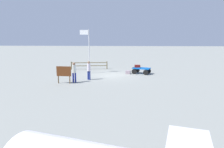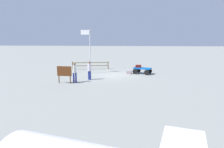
{
  "view_description": "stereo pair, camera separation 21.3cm",
  "coord_description": "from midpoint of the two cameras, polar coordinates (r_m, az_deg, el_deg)",
  "views": [
    {
      "loc": [
        -1.15,
        21.11,
        4.07
      ],
      "look_at": [
        -0.34,
        6.0,
        1.23
      ],
      "focal_mm": 33.12,
      "sensor_mm": 36.0,
      "label": 1
    },
    {
      "loc": [
        -1.36,
        21.1,
        4.07
      ],
      "look_at": [
        -0.34,
        6.0,
        1.23
      ],
      "focal_mm": 33.12,
      "sensor_mm": 36.0,
      "label": 2
    }
  ],
  "objects": [
    {
      "name": "luggage_cart",
      "position": [
        22.39,
        7.8,
        1.23
      ],
      "size": [
        2.11,
        1.73,
        0.65
      ],
      "color": "#0A54B4",
      "rests_on": "ground"
    },
    {
      "name": "worker_lead",
      "position": [
        19.17,
        -6.74,
        1.36
      ],
      "size": [
        0.44,
        0.44,
        1.75
      ],
      "color": "navy",
      "rests_on": "ground"
    },
    {
      "name": "suitcase_grey",
      "position": [
        22.56,
        6.76,
        2.17
      ],
      "size": [
        0.64,
        0.33,
        0.28
      ],
      "color": "maroon",
      "rests_on": "luggage_cart"
    },
    {
      "name": "worker_trailing",
      "position": [
        18.29,
        -10.75,
        0.81
      ],
      "size": [
        0.34,
        0.32,
        1.77
      ],
      "color": "navy",
      "rests_on": "ground"
    },
    {
      "name": "signboard",
      "position": [
        18.06,
        -13.5,
        0.47
      ],
      "size": [
        1.28,
        0.18,
        1.49
      ],
      "color": "#4C3319",
      "rests_on": "ground"
    },
    {
      "name": "suitcase_dark",
      "position": [
        22.17,
        4.17,
        0.47
      ],
      "size": [
        0.55,
        0.44,
        0.35
      ],
      "color": "gray",
      "rests_on": "ground"
    },
    {
      "name": "flagpole",
      "position": [
        22.41,
        -6.89,
        7.32
      ],
      "size": [
        1.02,
        0.13,
        4.73
      ],
      "color": "silver",
      "rests_on": "ground"
    },
    {
      "name": "wooden_fence",
      "position": [
        25.3,
        -6.54,
        2.57
      ],
      "size": [
        4.4,
        0.68,
        0.95
      ],
      "color": "brown",
      "rests_on": "ground"
    },
    {
      "name": "ground_plane",
      "position": [
        21.53,
        -0.34,
        -0.28
      ],
      "size": [
        120.0,
        120.0,
        0.0
      ],
      "primitive_type": "plane",
      "color": "gray"
    }
  ]
}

